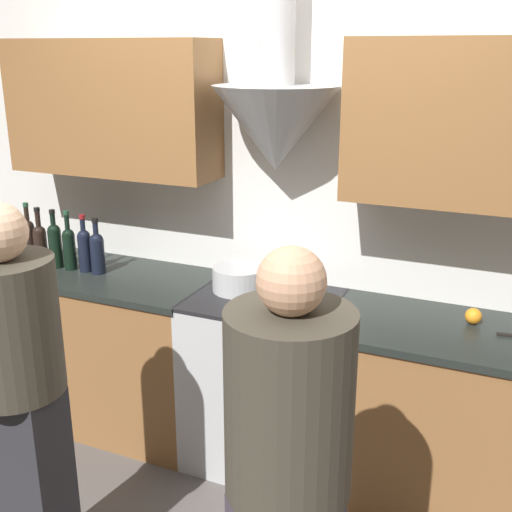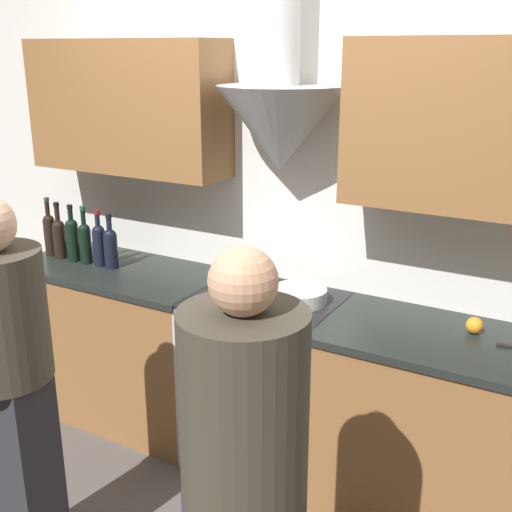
% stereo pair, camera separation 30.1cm
% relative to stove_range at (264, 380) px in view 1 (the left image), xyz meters
% --- Properties ---
extents(ground_plane, '(12.00, 12.00, 0.00)m').
position_rel_stove_range_xyz_m(ground_plane, '(0.00, -0.35, -0.46)').
color(ground_plane, '#4C4744').
extents(wall_back, '(8.40, 0.61, 2.60)m').
position_rel_stove_range_xyz_m(wall_back, '(-0.01, 0.27, 1.01)').
color(wall_back, white).
rests_on(wall_back, ground_plane).
extents(counter_left, '(1.20, 0.62, 0.92)m').
position_rel_stove_range_xyz_m(counter_left, '(-0.95, -0.00, -0.00)').
color(counter_left, brown).
rests_on(counter_left, ground_plane).
extents(counter_right, '(1.14, 0.62, 0.92)m').
position_rel_stove_range_xyz_m(counter_right, '(0.91, -0.00, -0.00)').
color(counter_right, brown).
rests_on(counter_right, ground_plane).
extents(stove_range, '(0.71, 0.60, 0.92)m').
position_rel_stove_range_xyz_m(stove_range, '(0.00, 0.00, 0.00)').
color(stove_range, '#B7BABC').
rests_on(stove_range, ground_plane).
extents(wine_bottle_0, '(0.07, 0.07, 0.35)m').
position_rel_stove_range_xyz_m(wine_bottle_0, '(-1.46, -0.02, 0.60)').
color(wine_bottle_0, black).
rests_on(wine_bottle_0, counter_left).
extents(wine_bottle_1, '(0.08, 0.08, 0.34)m').
position_rel_stove_range_xyz_m(wine_bottle_1, '(-1.37, -0.03, 0.59)').
color(wine_bottle_1, black).
rests_on(wine_bottle_1, counter_left).
extents(wine_bottle_2, '(0.07, 0.07, 0.33)m').
position_rel_stove_range_xyz_m(wine_bottle_2, '(-1.26, -0.04, 0.60)').
color(wine_bottle_2, black).
rests_on(wine_bottle_2, counter_left).
extents(wine_bottle_3, '(0.07, 0.07, 0.34)m').
position_rel_stove_range_xyz_m(wine_bottle_3, '(-1.17, -0.03, 0.59)').
color(wine_bottle_3, black).
rests_on(wine_bottle_3, counter_left).
extents(wine_bottle_4, '(0.07, 0.07, 0.32)m').
position_rel_stove_range_xyz_m(wine_bottle_4, '(-1.07, -0.02, 0.59)').
color(wine_bottle_4, black).
rests_on(wine_bottle_4, counter_left).
extents(wine_bottle_5, '(0.08, 0.08, 0.31)m').
position_rel_stove_range_xyz_m(wine_bottle_5, '(-0.98, -0.02, 0.58)').
color(wine_bottle_5, black).
rests_on(wine_bottle_5, counter_left).
extents(stock_pot, '(0.28, 0.28, 0.13)m').
position_rel_stove_range_xyz_m(stock_pot, '(-0.16, 0.05, 0.52)').
color(stock_pot, '#B7BABC').
rests_on(stock_pot, stove_range).
extents(mixing_bowl, '(0.27, 0.27, 0.07)m').
position_rel_stove_range_xyz_m(mixing_bowl, '(0.16, 0.04, 0.49)').
color(mixing_bowl, '#B7BABC').
rests_on(mixing_bowl, stove_range).
extents(orange_fruit, '(0.07, 0.07, 0.07)m').
position_rel_stove_range_xyz_m(orange_fruit, '(0.98, 0.09, 0.49)').
color(orange_fruit, orange).
rests_on(orange_fruit, counter_right).
extents(person_foreground_left, '(0.36, 0.36, 1.61)m').
position_rel_stove_range_xyz_m(person_foreground_left, '(-0.50, -1.16, 0.42)').
color(person_foreground_left, '#28282D').
rests_on(person_foreground_left, ground_plane).
extents(person_foreground_right, '(0.38, 0.38, 1.60)m').
position_rel_stove_range_xyz_m(person_foreground_right, '(0.59, -1.20, 0.41)').
color(person_foreground_right, '#38333D').
rests_on(person_foreground_right, ground_plane).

